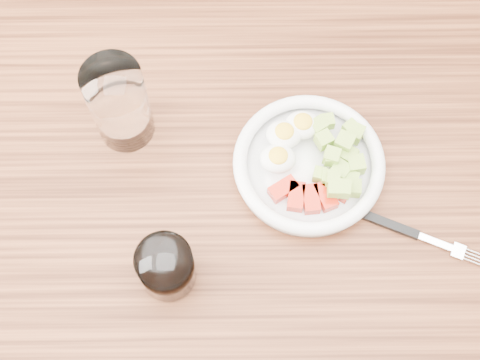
% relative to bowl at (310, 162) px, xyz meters
% --- Properties ---
extents(ground, '(4.00, 4.00, 0.00)m').
position_rel_bowl_xyz_m(ground, '(-0.09, -0.04, -0.79)').
color(ground, brown).
rests_on(ground, ground).
extents(dining_table, '(1.50, 0.90, 0.77)m').
position_rel_bowl_xyz_m(dining_table, '(-0.09, -0.04, -0.12)').
color(dining_table, brown).
rests_on(dining_table, ground).
extents(bowl, '(0.22, 0.22, 0.05)m').
position_rel_bowl_xyz_m(bowl, '(0.00, 0.00, 0.00)').
color(bowl, white).
rests_on(bowl, dining_table).
extents(fork, '(0.18, 0.09, 0.01)m').
position_rel_bowl_xyz_m(fork, '(0.13, -0.10, -0.02)').
color(fork, black).
rests_on(fork, dining_table).
extents(water_glass, '(0.08, 0.08, 0.15)m').
position_rel_bowl_xyz_m(water_glass, '(-0.27, 0.07, 0.05)').
color(water_glass, white).
rests_on(water_glass, dining_table).
extents(coffee_glass, '(0.08, 0.08, 0.09)m').
position_rel_bowl_xyz_m(coffee_glass, '(-0.20, -0.16, 0.02)').
color(coffee_glass, white).
rests_on(coffee_glass, dining_table).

